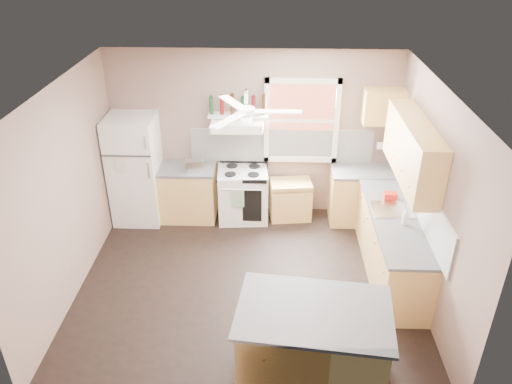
{
  "coord_description": "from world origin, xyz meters",
  "views": [
    {
      "loc": [
        0.29,
        -5.35,
        4.36
      ],
      "look_at": [
        0.1,
        0.3,
        1.25
      ],
      "focal_mm": 35.0,
      "sensor_mm": 36.0,
      "label": 1
    }
  ],
  "objects_px": {
    "cart": "(290,200)",
    "island": "(312,345)",
    "refrigerator": "(135,170)",
    "stove": "(243,194)",
    "toaster": "(195,165)"
  },
  "relations": [
    {
      "from": "refrigerator",
      "to": "stove",
      "type": "relative_size",
      "value": 2.03
    },
    {
      "from": "toaster",
      "to": "island",
      "type": "distance_m",
      "value": 3.56
    },
    {
      "from": "stove",
      "to": "cart",
      "type": "height_order",
      "value": "stove"
    },
    {
      "from": "toaster",
      "to": "cart",
      "type": "distance_m",
      "value": 1.65
    },
    {
      "from": "toaster",
      "to": "stove",
      "type": "relative_size",
      "value": 0.33
    },
    {
      "from": "refrigerator",
      "to": "cart",
      "type": "height_order",
      "value": "refrigerator"
    },
    {
      "from": "toaster",
      "to": "refrigerator",
      "type": "bearing_deg",
      "value": 163.9
    },
    {
      "from": "island",
      "to": "stove",
      "type": "bearing_deg",
      "value": 112.45
    },
    {
      "from": "refrigerator",
      "to": "island",
      "type": "distance_m",
      "value": 4.12
    },
    {
      "from": "refrigerator",
      "to": "stove",
      "type": "height_order",
      "value": "refrigerator"
    },
    {
      "from": "refrigerator",
      "to": "toaster",
      "type": "bearing_deg",
      "value": -3.03
    },
    {
      "from": "stove",
      "to": "island",
      "type": "bearing_deg",
      "value": -78.2
    },
    {
      "from": "cart",
      "to": "island",
      "type": "bearing_deg",
      "value": -94.26
    },
    {
      "from": "stove",
      "to": "island",
      "type": "height_order",
      "value": "same"
    },
    {
      "from": "toaster",
      "to": "stove",
      "type": "xyz_separation_m",
      "value": [
        0.73,
        0.1,
        -0.56
      ]
    }
  ]
}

